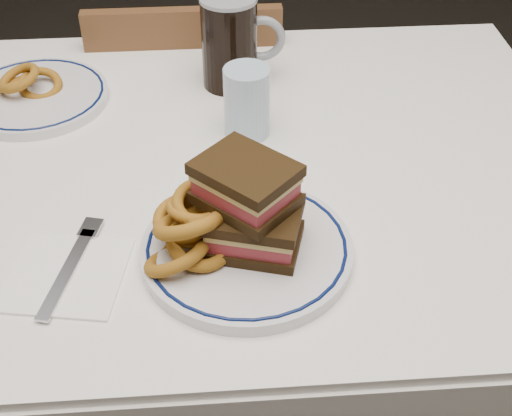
{
  "coord_description": "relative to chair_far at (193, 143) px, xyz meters",
  "views": [
    {
      "loc": [
        0.04,
        -0.9,
        1.4
      ],
      "look_at": [
        0.09,
        -0.2,
        0.81
      ],
      "focal_mm": 50.0,
      "sensor_mm": 36.0,
      "label": 1
    }
  ],
  "objects": [
    {
      "name": "dining_table",
      "position": [
        0.0,
        -0.48,
        0.2
      ],
      "size": [
        1.27,
        0.87,
        0.75
      ],
      "color": "white",
      "rests_on": "floor"
    },
    {
      "name": "napkin_fork",
      "position": [
        -0.15,
        -0.72,
        0.3
      ],
      "size": [
        0.16,
        0.19,
        0.01
      ],
      "color": "white",
      "rests_on": "dining_table"
    },
    {
      "name": "water_glass",
      "position": [
        0.1,
        -0.42,
        0.36
      ],
      "size": [
        0.07,
        0.07,
        0.12
      ],
      "primitive_type": "cylinder",
      "color": "#A5C2D5",
      "rests_on": "dining_table"
    },
    {
      "name": "ketchup_ramekin",
      "position": [
        0.08,
        -0.61,
        0.34
      ],
      "size": [
        0.06,
        0.06,
        0.03
      ],
      "color": "silver",
      "rests_on": "main_plate"
    },
    {
      "name": "beer_mug",
      "position": [
        0.09,
        -0.26,
        0.38
      ],
      "size": [
        0.15,
        0.1,
        0.16
      ],
      "color": "black",
      "rests_on": "dining_table"
    },
    {
      "name": "chair_far",
      "position": [
        0.0,
        0.0,
        0.0
      ],
      "size": [
        0.38,
        0.38,
        0.83
      ],
      "color": "#4C2E18",
      "rests_on": "floor"
    },
    {
      "name": "onion_rings_main",
      "position": [
        0.02,
        -0.7,
        0.36
      ],
      "size": [
        0.13,
        0.13,
        0.12
      ],
      "color": "brown",
      "rests_on": "main_plate"
    },
    {
      "name": "reuben_sandwich",
      "position": [
        0.09,
        -0.7,
        0.38
      ],
      "size": [
        0.15,
        0.15,
        0.12
      ],
      "color": "black",
      "rests_on": "main_plate"
    },
    {
      "name": "far_plate",
      "position": [
        -0.25,
        -0.29,
        0.31
      ],
      "size": [
        0.25,
        0.25,
        0.02
      ],
      "color": "silver",
      "rests_on": "dining_table"
    },
    {
      "name": "main_plate",
      "position": [
        0.08,
        -0.7,
        0.31
      ],
      "size": [
        0.28,
        0.28,
        0.02
      ],
      "color": "silver",
      "rests_on": "dining_table"
    },
    {
      "name": "onion_rings_far",
      "position": [
        -0.27,
        -0.28,
        0.33
      ],
      "size": [
        0.11,
        0.08,
        0.06
      ],
      "color": "brown",
      "rests_on": "far_plate"
    }
  ]
}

